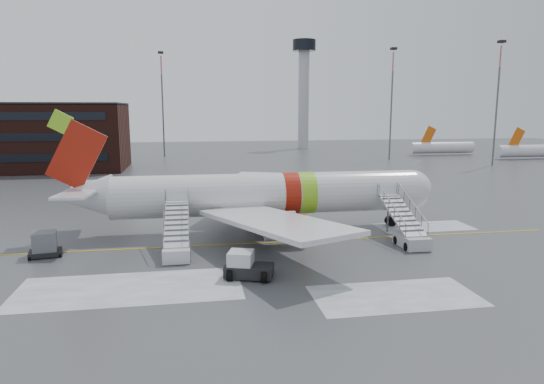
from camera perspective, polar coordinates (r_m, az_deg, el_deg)
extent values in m
plane|color=#494C4F|center=(41.76, -6.55, -5.85)|extent=(260.00, 260.00, 0.00)
cylinder|color=silver|center=(44.46, -0.43, -0.20)|extent=(28.00, 3.80, 3.80)
sphere|color=silver|center=(48.67, 16.06, 0.28)|extent=(3.80, 3.80, 3.80)
cube|color=black|center=(49.05, 17.19, 0.89)|extent=(1.09, 1.60, 0.97)
cone|color=silver|center=(44.85, -21.59, -0.48)|extent=(5.20, 3.72, 3.72)
cube|color=#9E1A0C|center=(44.42, -22.00, 4.02)|extent=(5.27, 0.30, 6.09)
cube|color=#8CD221|center=(44.51, -23.63, 7.55)|extent=(2.16, 0.26, 2.16)
cube|color=silver|center=(47.22, -20.77, 0.85)|extent=(3.07, 4.85, 0.18)
cube|color=silver|center=(42.20, -22.09, -0.23)|extent=(3.07, 4.85, 0.18)
cube|color=silver|center=(52.72, -2.99, 0.70)|extent=(10.72, 15.97, 1.13)
cube|color=silver|center=(36.20, 0.17, -3.48)|extent=(10.72, 15.97, 1.13)
cylinder|color=silver|center=(49.94, -0.82, -1.37)|extent=(3.40, 2.10, 2.10)
cylinder|color=silver|center=(39.94, 1.48, -4.21)|extent=(3.40, 2.10, 2.10)
cylinder|color=#595B60|center=(48.33, 13.78, -2.82)|extent=(0.20, 0.20, 1.80)
cylinder|color=black|center=(48.42, 13.76, -3.34)|extent=(0.90, 0.56, 0.90)
cylinder|color=black|center=(47.32, -1.49, -3.36)|extent=(0.90, 0.56, 0.90)
cylinder|color=black|center=(42.71, -0.57, -4.81)|extent=(0.90, 0.56, 0.90)
cube|color=#ACAEB3|center=(41.45, 16.13, -5.51)|extent=(2.00, 3.20, 1.00)
cube|color=#ACAEB3|center=(42.90, 15.02, -2.64)|extent=(1.90, 5.87, 2.52)
cube|color=#ACAEB3|center=(45.64, 13.37, -0.34)|extent=(1.90, 1.40, 0.15)
cylinder|color=#595B60|center=(45.60, 13.48, -2.53)|extent=(0.16, 0.16, 3.40)
cylinder|color=black|center=(40.26, 15.57, -6.23)|extent=(0.25, 0.70, 0.70)
cylinder|color=black|center=(42.76, 16.63, -5.35)|extent=(0.25, 0.70, 0.70)
cube|color=silver|center=(37.48, -11.15, -6.92)|extent=(2.00, 3.20, 1.00)
cube|color=silver|center=(39.08, -11.16, -3.69)|extent=(1.90, 5.87, 2.52)
cube|color=silver|center=(42.06, -11.10, -1.10)|extent=(1.90, 1.40, 0.15)
cylinder|color=#595B60|center=(42.02, -11.04, -3.48)|extent=(0.16, 0.16, 3.40)
cylinder|color=black|center=(36.62, -12.59, -7.70)|extent=(0.25, 0.70, 0.70)
cylinder|color=black|center=(38.48, -9.75, -6.75)|extent=(0.25, 0.70, 0.70)
cube|color=black|center=(32.88, -2.71, -9.21)|extent=(3.54, 2.57, 0.79)
cube|color=silver|center=(32.74, -3.70, -7.84)|extent=(1.99, 1.99, 1.02)
cube|color=black|center=(32.62, -3.71, -7.18)|extent=(1.74, 1.81, 0.17)
cylinder|color=black|center=(32.40, -4.96, -9.74)|extent=(0.56, 0.86, 0.79)
cylinder|color=black|center=(32.00, -0.94, -9.96)|extent=(0.56, 0.86, 0.79)
cylinder|color=black|center=(33.87, -4.37, -8.86)|extent=(0.56, 0.86, 0.79)
cylinder|color=black|center=(33.48, -0.52, -9.05)|extent=(0.56, 0.86, 0.79)
cube|color=black|center=(41.38, -25.10, -6.50)|extent=(2.64, 2.15, 0.37)
cube|color=slate|center=(41.17, -25.18, -5.36)|extent=(1.99, 1.91, 1.60)
cylinder|color=black|center=(41.03, -26.80, -6.92)|extent=(0.25, 0.35, 0.32)
cylinder|color=black|center=(41.83, -23.41, -6.36)|extent=(0.25, 0.35, 0.32)
cylinder|color=#B2B5BA|center=(138.96, 3.74, 10.90)|extent=(3.00, 3.00, 28.00)
cylinder|color=black|center=(140.00, 3.81, 16.84)|extent=(6.40, 6.40, 3.00)
cylinder|color=#595B60|center=(111.28, 13.81, 8.66)|extent=(0.36, 0.36, 19.20)
cylinder|color=#CC7272|center=(111.71, 14.06, 14.58)|extent=(0.32, 0.32, 4.32)
cube|color=black|center=(112.00, 14.12, 16.04)|extent=(1.20, 1.20, 0.50)
cylinder|color=#595B60|center=(118.34, -12.70, 8.76)|extent=(0.36, 0.36, 19.20)
cylinder|color=#CC7272|center=(118.75, -12.91, 14.32)|extent=(0.32, 0.32, 4.32)
cube|color=black|center=(119.03, -12.97, 15.70)|extent=(1.20, 1.20, 0.50)
cylinder|color=#595B60|center=(106.69, 24.84, 8.02)|extent=(0.36, 0.36, 19.20)
cylinder|color=#CC7272|center=(107.14, 25.30, 14.17)|extent=(0.32, 0.32, 4.32)
cube|color=black|center=(107.45, 25.41, 15.70)|extent=(1.20, 1.20, 0.50)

